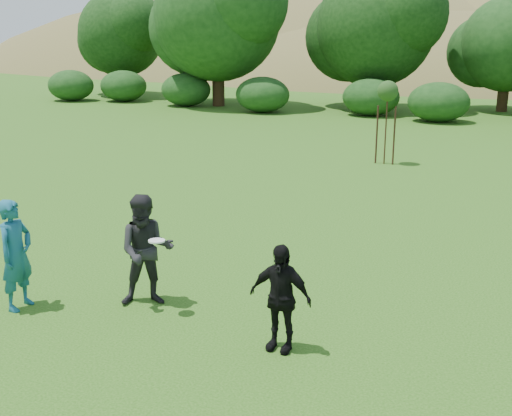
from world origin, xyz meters
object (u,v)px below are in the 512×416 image
Objects in this scene: player_grey at (146,250)px; sapling at (388,93)px; player_black at (280,297)px; player_teal at (16,255)px.

player_grey is 13.41m from sapling.
player_grey is 2.70m from player_black.
player_teal is 2.12m from player_grey.
sapling is at bearing -13.98° from player_teal.
sapling reaches higher than player_black.
sapling is (-1.61, 13.89, 1.62)m from player_black.
sapling reaches higher than player_teal.
player_teal is 1.16× the size of player_black.
player_grey reaches higher than player_teal.
player_teal is 0.98× the size of player_grey.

